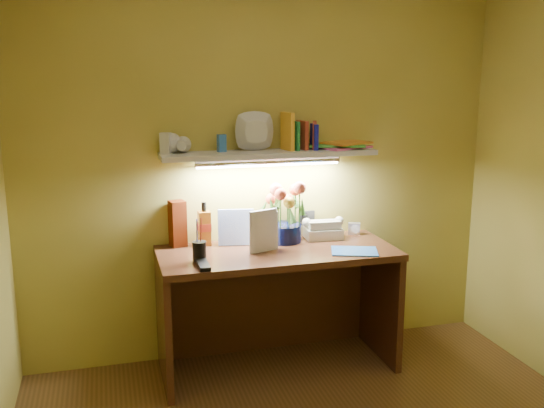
# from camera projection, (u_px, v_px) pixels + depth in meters

# --- Properties ---
(desk) EXTENTS (1.40, 0.60, 0.75)m
(desk) POSITION_uv_depth(u_px,v_px,m) (277.00, 310.00, 3.65)
(desk) COLOR #36170E
(desk) RESTS_ON ground
(flower_bouquet) EXTENTS (0.26, 0.26, 0.38)m
(flower_bouquet) POSITION_uv_depth(u_px,v_px,m) (284.00, 212.00, 3.72)
(flower_bouquet) COLOR #070C34
(flower_bouquet) RESTS_ON desk
(telephone) EXTENTS (0.24, 0.18, 0.13)m
(telephone) POSITION_uv_depth(u_px,v_px,m) (323.00, 228.00, 3.82)
(telephone) COLOR beige
(telephone) RESTS_ON desk
(desk_clock) EXTENTS (0.09, 0.07, 0.08)m
(desk_clock) POSITION_uv_depth(u_px,v_px,m) (354.00, 229.00, 3.91)
(desk_clock) COLOR silver
(desk_clock) RESTS_ON desk
(whisky_bottle) EXTENTS (0.07, 0.07, 0.27)m
(whisky_bottle) POSITION_uv_depth(u_px,v_px,m) (204.00, 224.00, 3.65)
(whisky_bottle) COLOR #A75714
(whisky_bottle) RESTS_ON desk
(whisky_box) EXTENTS (0.11, 0.11, 0.28)m
(whisky_box) POSITION_uv_depth(u_px,v_px,m) (178.00, 224.00, 3.63)
(whisky_box) COLOR #5A1D06
(whisky_box) RESTS_ON desk
(pen_cup) EXTENTS (0.08, 0.08, 0.19)m
(pen_cup) POSITION_uv_depth(u_px,v_px,m) (199.00, 244.00, 3.35)
(pen_cup) COLOR black
(pen_cup) RESTS_ON desk
(art_card) EXTENTS (0.22, 0.08, 0.22)m
(art_card) POSITION_uv_depth(u_px,v_px,m) (236.00, 227.00, 3.67)
(art_card) COLOR silver
(art_card) RESTS_ON desk
(tv_remote) EXTENTS (0.06, 0.21, 0.02)m
(tv_remote) POSITION_uv_depth(u_px,v_px,m) (203.00, 264.00, 3.27)
(tv_remote) COLOR black
(tv_remote) RESTS_ON desk
(blue_folder) EXTENTS (0.31, 0.27, 0.01)m
(blue_folder) POSITION_uv_depth(u_px,v_px,m) (354.00, 251.00, 3.54)
(blue_folder) COLOR #316EC0
(blue_folder) RESTS_ON desk
(desk_book_a) EXTENTS (0.17, 0.03, 0.23)m
(desk_book_a) POSITION_uv_depth(u_px,v_px,m) (251.00, 232.00, 3.52)
(desk_book_a) COLOR beige
(desk_book_a) RESTS_ON desk
(desk_book_b) EXTENTS (0.18, 0.07, 0.25)m
(desk_book_b) POSITION_uv_depth(u_px,v_px,m) (250.00, 233.00, 3.46)
(desk_book_b) COLOR silver
(desk_book_b) RESTS_ON desk
(wall_shelf) EXTENTS (1.32, 0.35, 0.26)m
(wall_shelf) POSITION_uv_depth(u_px,v_px,m) (270.00, 148.00, 3.63)
(wall_shelf) COLOR silver
(wall_shelf) RESTS_ON ground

